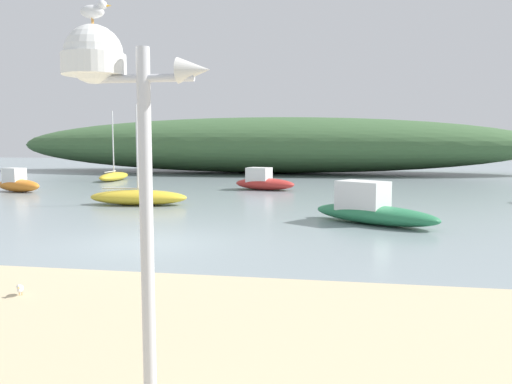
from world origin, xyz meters
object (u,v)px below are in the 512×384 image
seagull_on_radar (94,10)px  seagull_mid_strand (20,288)px  mast_structure (110,91)px  motorboat_far_right (263,182)px  sailboat_mid_channel (114,176)px  motorboat_near_shore (17,183)px  sailboat_outer_mooring (138,197)px  motorboat_centre_water (371,209)px

seagull_on_radar → seagull_mid_strand: bearing=135.3°
mast_structure → seagull_mid_strand: 5.00m
mast_structure → motorboat_far_right: bearing=95.6°
motorboat_far_right → sailboat_mid_channel: size_ratio=0.78×
seagull_on_radar → motorboat_near_shore: (-14.63, 19.45, -3.33)m
sailboat_outer_mooring → motorboat_near_shore: 9.32m
sailboat_outer_mooring → seagull_mid_strand: (3.34, -12.58, -0.01)m
seagull_on_radar → mast_structure: bearing=-1.3°
motorboat_centre_water → mast_structure: bearing=-103.5°
mast_structure → motorboat_near_shore: bearing=127.2°
motorboat_far_right → seagull_mid_strand: 19.87m
motorboat_far_right → seagull_mid_strand: bearing=-92.3°
mast_structure → sailboat_mid_channel: (-13.06, 27.18, -2.79)m
motorboat_centre_water → seagull_mid_strand: motorboat_centre_water is taller
sailboat_mid_channel → seagull_on_radar: bearing=-64.6°
sailboat_outer_mooring → motorboat_centre_water: (9.30, -3.20, 0.15)m
motorboat_centre_water → seagull_mid_strand: (-5.96, -9.38, -0.16)m
motorboat_centre_water → sailboat_mid_channel: 21.89m
mast_structure → motorboat_far_right: (-2.23, 22.71, -2.65)m
seagull_on_radar → sailboat_outer_mooring: 17.00m
sailboat_outer_mooring → motorboat_far_right: (4.12, 7.27, 0.12)m
motorboat_far_right → seagull_on_radar: bearing=-84.7°
motorboat_centre_water → sailboat_mid_channel: bearing=137.0°
sailboat_outer_mooring → mast_structure: bearing=-67.6°
motorboat_centre_water → sailboat_mid_channel: size_ratio=0.94×
seagull_on_radar → sailboat_mid_channel: size_ratio=0.06×
mast_structure → motorboat_centre_water: bearing=76.5°
sailboat_outer_mooring → motorboat_centre_water: bearing=-19.0°
motorboat_near_shore → seagull_on_radar: bearing=-53.1°
motorboat_near_shore → seagull_mid_strand: motorboat_near_shore is taller
motorboat_far_right → sailboat_outer_mooring: bearing=-119.6°
seagull_on_radar → seagull_mid_strand: 5.35m
motorboat_far_right → motorboat_near_shore: motorboat_near_shore is taller
sailboat_outer_mooring → motorboat_near_shore: bearing=154.5°
seagull_mid_strand → motorboat_centre_water: bearing=57.6°
sailboat_outer_mooring → motorboat_centre_water: sailboat_outer_mooring is taller
motorboat_far_right → sailboat_mid_channel: sailboat_mid_channel is taller
motorboat_centre_water → sailboat_outer_mooring: bearing=161.0°
motorboat_centre_water → motorboat_near_shore: 19.11m
mast_structure → motorboat_near_shore: (-14.76, 19.46, -2.63)m
motorboat_near_shore → motorboat_centre_water: bearing=-22.2°
sailboat_outer_mooring → sailboat_mid_channel: 13.52m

